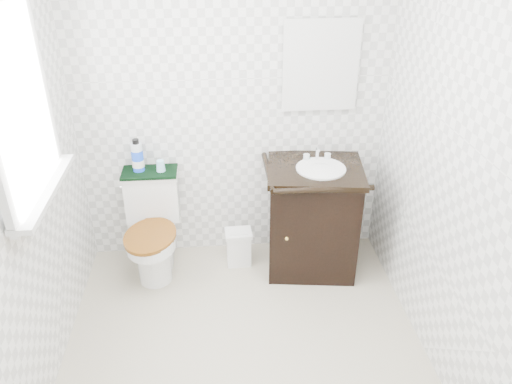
{
  "coord_description": "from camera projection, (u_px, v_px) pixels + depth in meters",
  "views": [
    {
      "loc": [
        -0.13,
        -2.12,
        2.34
      ],
      "look_at": [
        0.13,
        0.75,
        0.73
      ],
      "focal_mm": 35.0,
      "sensor_mm": 36.0,
      "label": 1
    }
  ],
  "objects": [
    {
      "name": "wall_back",
      "position": [
        232.0,
        103.0,
        3.46
      ],
      "size": [
        2.4,
        0.0,
        2.4
      ],
      "primitive_type": "plane",
      "rotation": [
        1.57,
        0.0,
        0.0
      ],
      "color": "white",
      "rests_on": "ground"
    },
    {
      "name": "towel",
      "position": [
        149.0,
        172.0,
        3.53
      ],
      "size": [
        0.39,
        0.22,
        0.02
      ],
      "primitive_type": "cube",
      "color": "black",
      "rests_on": "toilet"
    },
    {
      "name": "floor",
      "position": [
        246.0,
        360.0,
        2.99
      ],
      "size": [
        2.4,
        2.4,
        0.0
      ],
      "primitive_type": "plane",
      "color": "#B5AB92",
      "rests_on": "ground"
    },
    {
      "name": "trash_bin",
      "position": [
        239.0,
        247.0,
        3.76
      ],
      "size": [
        0.2,
        0.16,
        0.28
      ],
      "color": "white",
      "rests_on": "floor"
    },
    {
      "name": "wall_right",
      "position": [
        462.0,
        175.0,
        2.5
      ],
      "size": [
        0.0,
        2.4,
        2.4
      ],
      "primitive_type": "plane",
      "rotation": [
        1.57,
        0.0,
        -1.57
      ],
      "color": "white",
      "rests_on": "ground"
    },
    {
      "name": "soap_bar",
      "position": [
        307.0,
        159.0,
        3.53
      ],
      "size": [
        0.06,
        0.04,
        0.02
      ],
      "primitive_type": "ellipsoid",
      "color": "#18776B",
      "rests_on": "vanity"
    },
    {
      "name": "cup",
      "position": [
        161.0,
        166.0,
        3.51
      ],
      "size": [
        0.06,
        0.06,
        0.08
      ],
      "primitive_type": "cone",
      "color": "#9BDCFF",
      "rests_on": "towel"
    },
    {
      "name": "vanity",
      "position": [
        313.0,
        216.0,
        3.61
      ],
      "size": [
        0.72,
        0.64,
        0.92
      ],
      "color": "black",
      "rests_on": "floor"
    },
    {
      "name": "wall_left",
      "position": [
        9.0,
        194.0,
        2.33
      ],
      "size": [
        0.0,
        2.4,
        2.4
      ],
      "primitive_type": "plane",
      "rotation": [
        1.57,
        0.0,
        1.57
      ],
      "color": "white",
      "rests_on": "ground"
    },
    {
      "name": "mouthwash_bottle",
      "position": [
        137.0,
        156.0,
        3.49
      ],
      "size": [
        0.08,
        0.08,
        0.24
      ],
      "color": "blue",
      "rests_on": "towel"
    },
    {
      "name": "window",
      "position": [
        15.0,
        104.0,
        2.38
      ],
      "size": [
        0.02,
        0.7,
        0.9
      ],
      "primitive_type": "cube",
      "color": "white",
      "rests_on": "wall_left"
    },
    {
      "name": "mirror",
      "position": [
        321.0,
        66.0,
        3.36
      ],
      "size": [
        0.5,
        0.02,
        0.6
      ],
      "primitive_type": "cube",
      "color": "silver",
      "rests_on": "wall_back"
    },
    {
      "name": "toilet",
      "position": [
        154.0,
        230.0,
        3.63
      ],
      "size": [
        0.41,
        0.64,
        0.73
      ],
      "color": "white",
      "rests_on": "floor"
    }
  ]
}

